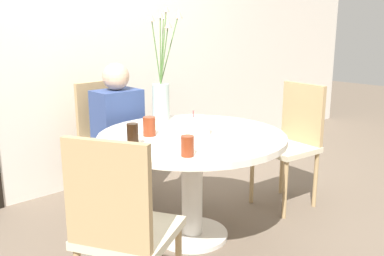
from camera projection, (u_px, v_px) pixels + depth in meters
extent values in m
plane|color=#6B5B4C|center=(192.00, 236.00, 2.85)|extent=(16.00, 16.00, 0.00)
cube|color=silver|center=(82.00, 33.00, 3.51)|extent=(8.00, 0.05, 2.60)
cylinder|color=silver|center=(192.00, 137.00, 2.69)|extent=(1.18, 1.18, 0.04)
cylinder|color=silver|center=(192.00, 187.00, 2.77)|extent=(0.14, 0.14, 0.63)
cylinder|color=silver|center=(192.00, 234.00, 2.84)|extent=(0.47, 0.47, 0.03)
cube|color=beige|center=(113.00, 145.00, 3.34)|extent=(0.42, 0.42, 0.04)
cube|color=tan|center=(98.00, 110.00, 3.40)|extent=(0.38, 0.05, 0.46)
cylinder|color=tan|center=(108.00, 185.00, 3.16)|extent=(0.03, 0.03, 0.44)
cylinder|color=tan|center=(144.00, 174.00, 3.39)|extent=(0.03, 0.03, 0.44)
cylinder|color=tan|center=(84.00, 174.00, 3.39)|extent=(0.03, 0.03, 0.44)
cylinder|color=tan|center=(119.00, 164.00, 3.63)|extent=(0.03, 0.03, 0.44)
cube|color=beige|center=(130.00, 232.00, 1.93)|extent=(0.54, 0.54, 0.04)
cube|color=tan|center=(107.00, 196.00, 1.71)|extent=(0.22, 0.35, 0.46)
cylinder|color=tan|center=(117.00, 255.00, 2.20)|extent=(0.03, 0.03, 0.44)
cube|color=beige|center=(285.00, 148.00, 3.24)|extent=(0.44, 0.44, 0.04)
cube|color=tan|center=(303.00, 113.00, 3.29)|extent=(0.08, 0.38, 0.46)
cylinder|color=tan|center=(252.00, 176.00, 3.33)|extent=(0.03, 0.03, 0.44)
cylinder|color=tan|center=(285.00, 190.00, 3.07)|extent=(0.03, 0.03, 0.44)
cylinder|color=tan|center=(282.00, 168.00, 3.53)|extent=(0.03, 0.03, 0.44)
cylinder|color=tan|center=(315.00, 180.00, 3.26)|extent=(0.03, 0.03, 0.44)
cylinder|color=white|center=(193.00, 126.00, 2.66)|extent=(0.21, 0.21, 0.11)
cylinder|color=#E54C4C|center=(194.00, 114.00, 2.64)|extent=(0.01, 0.01, 0.04)
cylinder|color=#9EB2AD|center=(161.00, 102.00, 3.06)|extent=(0.12, 0.12, 0.26)
cylinder|color=#4C7538|center=(162.00, 49.00, 3.06)|extent=(0.14, 0.13, 0.48)
cone|color=#E0997F|center=(164.00, 16.00, 3.10)|extent=(0.04, 0.04, 0.05)
cylinder|color=#4C7538|center=(170.00, 49.00, 3.04)|extent=(0.20, 0.03, 0.49)
cone|color=#E0997F|center=(179.00, 14.00, 3.05)|extent=(0.06, 0.06, 0.06)
cylinder|color=#4C7538|center=(163.00, 46.00, 3.01)|extent=(0.10, 0.05, 0.52)
cone|color=#E0997F|center=(166.00, 8.00, 2.99)|extent=(0.05, 0.05, 0.05)
cylinder|color=#4C7538|center=(164.00, 54.00, 2.97)|extent=(0.04, 0.06, 0.42)
cone|color=#E0997F|center=(168.00, 24.00, 2.91)|extent=(0.05, 0.05, 0.06)
cylinder|color=#4C7538|center=(156.00, 51.00, 2.98)|extent=(0.04, 0.05, 0.46)
cone|color=#E0997F|center=(151.00, 17.00, 2.93)|extent=(0.05, 0.05, 0.05)
cylinder|color=#4C7538|center=(160.00, 49.00, 3.00)|extent=(0.05, 0.05, 0.48)
cone|color=#E0997F|center=(160.00, 14.00, 2.97)|extent=(0.05, 0.05, 0.05)
cylinder|color=white|center=(120.00, 133.00, 2.69)|extent=(0.18, 0.18, 0.01)
cylinder|color=black|center=(133.00, 135.00, 2.40)|extent=(0.07, 0.07, 0.13)
cylinder|color=maroon|center=(149.00, 126.00, 2.63)|extent=(0.08, 0.08, 0.12)
cylinder|color=maroon|center=(187.00, 146.00, 2.22)|extent=(0.07, 0.07, 0.11)
cube|color=#383333|center=(120.00, 174.00, 3.33)|extent=(0.31, 0.24, 0.48)
cube|color=#33477F|center=(117.00, 118.00, 3.23)|extent=(0.34, 0.24, 0.42)
sphere|color=#D1A889|center=(116.00, 77.00, 3.15)|extent=(0.20, 0.20, 0.20)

